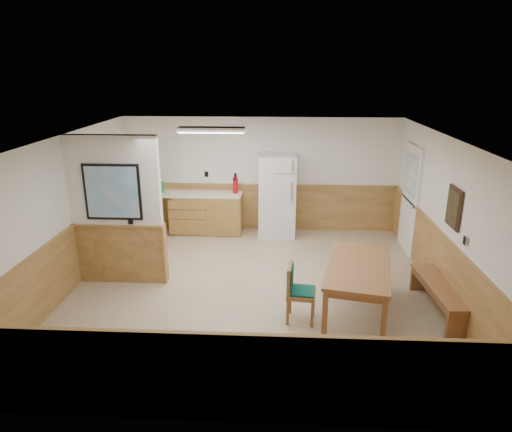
# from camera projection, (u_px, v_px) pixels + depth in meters

# --- Properties ---
(ground) EXTENTS (6.00, 6.00, 0.00)m
(ground) POSITION_uv_depth(u_px,v_px,m) (253.00, 289.00, 7.57)
(ground) COLOR tan
(ground) RESTS_ON ground
(ceiling) EXTENTS (6.00, 6.00, 0.02)m
(ceiling) POSITION_uv_depth(u_px,v_px,m) (252.00, 138.00, 6.79)
(ceiling) COLOR white
(ceiling) RESTS_ON back_wall
(back_wall) EXTENTS (6.00, 0.02, 2.50)m
(back_wall) POSITION_uv_depth(u_px,v_px,m) (261.00, 175.00, 10.03)
(back_wall) COLOR white
(back_wall) RESTS_ON ground
(right_wall) EXTENTS (0.02, 6.00, 2.50)m
(right_wall) POSITION_uv_depth(u_px,v_px,m) (446.00, 221.00, 7.03)
(right_wall) COLOR white
(right_wall) RESTS_ON ground
(left_wall) EXTENTS (0.02, 6.00, 2.50)m
(left_wall) POSITION_uv_depth(u_px,v_px,m) (66.00, 214.00, 7.33)
(left_wall) COLOR white
(left_wall) RESTS_ON ground
(wainscot_back) EXTENTS (6.00, 0.04, 1.00)m
(wainscot_back) POSITION_uv_depth(u_px,v_px,m) (261.00, 207.00, 10.24)
(wainscot_back) COLOR tan
(wainscot_back) RESTS_ON ground
(wainscot_right) EXTENTS (0.04, 6.00, 1.00)m
(wainscot_right) POSITION_uv_depth(u_px,v_px,m) (439.00, 265.00, 7.26)
(wainscot_right) COLOR tan
(wainscot_right) RESTS_ON ground
(wainscot_left) EXTENTS (0.04, 6.00, 1.00)m
(wainscot_left) POSITION_uv_depth(u_px,v_px,m) (74.00, 257.00, 7.56)
(wainscot_left) COLOR tan
(wainscot_left) RESTS_ON ground
(partition_wall) EXTENTS (1.50, 0.20, 2.50)m
(partition_wall) POSITION_uv_depth(u_px,v_px,m) (117.00, 212.00, 7.48)
(partition_wall) COLOR white
(partition_wall) RESTS_ON ground
(kitchen_counter) EXTENTS (2.20, 0.61, 1.00)m
(kitchen_counter) POSITION_uv_depth(u_px,v_px,m) (205.00, 212.00, 10.03)
(kitchen_counter) COLOR #AD823D
(kitchen_counter) RESTS_ON ground
(exterior_door) EXTENTS (0.07, 1.02, 2.15)m
(exterior_door) POSITION_uv_depth(u_px,v_px,m) (410.00, 199.00, 8.89)
(exterior_door) COLOR white
(exterior_door) RESTS_ON ground
(kitchen_window) EXTENTS (0.80, 0.04, 1.00)m
(kitchen_window) POSITION_uv_depth(u_px,v_px,m) (165.00, 160.00, 10.02)
(kitchen_window) COLOR white
(kitchen_window) RESTS_ON back_wall
(wall_painting) EXTENTS (0.04, 0.50, 0.60)m
(wall_painting) POSITION_uv_depth(u_px,v_px,m) (454.00, 208.00, 6.65)
(wall_painting) COLOR #321F14
(wall_painting) RESTS_ON right_wall
(fluorescent_fixture) EXTENTS (1.20, 0.30, 0.09)m
(fluorescent_fixture) POSITION_uv_depth(u_px,v_px,m) (212.00, 130.00, 8.08)
(fluorescent_fixture) COLOR white
(fluorescent_fixture) RESTS_ON ceiling
(refrigerator) EXTENTS (0.81, 0.74, 1.77)m
(refrigerator) POSITION_uv_depth(u_px,v_px,m) (277.00, 195.00, 9.77)
(refrigerator) COLOR white
(refrigerator) RESTS_ON ground
(dining_table) EXTENTS (1.23, 1.92, 0.75)m
(dining_table) POSITION_uv_depth(u_px,v_px,m) (359.00, 271.00, 6.68)
(dining_table) COLOR #AC6D3F
(dining_table) RESTS_ON ground
(dining_bench) EXTENTS (0.43, 1.56, 0.45)m
(dining_bench) POSITION_uv_depth(u_px,v_px,m) (439.00, 291.00, 6.75)
(dining_bench) COLOR #AC6D3F
(dining_bench) RESTS_ON ground
(dining_chair) EXTENTS (0.60, 0.45, 0.85)m
(dining_chair) POSITION_uv_depth(u_px,v_px,m) (296.00, 288.00, 6.51)
(dining_chair) COLOR #AC6D3F
(dining_chair) RESTS_ON ground
(fire_extinguisher) EXTENTS (0.13, 0.13, 0.44)m
(fire_extinguisher) POSITION_uv_depth(u_px,v_px,m) (235.00, 184.00, 9.82)
(fire_extinguisher) COLOR red
(fire_extinguisher) RESTS_ON kitchen_counter
(soap_bottle) EXTENTS (0.08, 0.08, 0.24)m
(soap_bottle) POSITION_uv_depth(u_px,v_px,m) (162.00, 187.00, 9.89)
(soap_bottle) COLOR #198A31
(soap_bottle) RESTS_ON kitchen_counter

